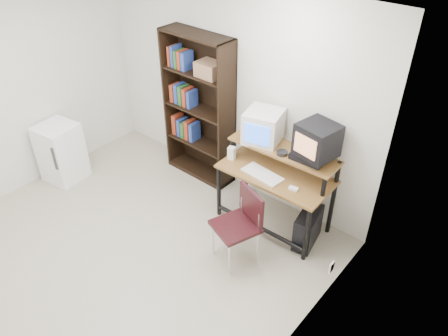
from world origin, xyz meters
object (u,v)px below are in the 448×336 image
Objects in this scene: school_chair at (241,219)px; bookshelf at (200,107)px; computer_desk at (277,175)px; crt_tv at (317,140)px; mini_fridge at (61,153)px; crt_monitor at (263,127)px; pc_tower at (308,228)px.

bookshelf is at bearing 166.51° from school_chair.
crt_tv is (0.36, 0.14, 0.53)m from computer_desk.
mini_fridge is (-3.07, -1.21, -0.83)m from crt_tv.
computer_desk is 2.94× the size of crt_tv.
school_chair is at bearing -82.06° from crt_monitor.
pc_tower is (0.49, -0.04, -0.49)m from computer_desk.
computer_desk is at bearing 13.88° from mini_fridge.
pc_tower is 0.23× the size of bookshelf.
mini_fridge is at bearing -168.46° from crt_monitor.
bookshelf is at bearing 160.38° from pc_tower.
crt_monitor is 1.24m from pc_tower.
crt_tv reaches higher than mini_fridge.
crt_monitor is (-0.30, 0.12, 0.46)m from computer_desk.
bookshelf reaches higher than crt_monitor.
crt_tv is 1.76m from bookshelf.
computer_desk is at bearing -8.98° from bookshelf.
crt_tv reaches higher than crt_monitor.
computer_desk is 2.92m from mini_fridge.
crt_tv is at bearing -2.52° from bookshelf.
crt_monitor is at bearing 132.43° from school_chair.
crt_tv is at bearing -13.06° from crt_monitor.
school_chair is at bearing 0.18° from mini_fridge.
bookshelf is at bearing 158.91° from crt_monitor.
computer_desk is 0.71m from school_chair.
crt_monitor is at bearing -167.58° from crt_tv.
school_chair is at bearing -135.61° from pc_tower.
computer_desk is 0.56m from crt_monitor.
pc_tower is at bearing -26.02° from crt_monitor.
mini_fridge is (-3.19, -1.03, 0.19)m from pc_tower.
pc_tower is 2.04m from bookshelf.
computer_desk is at bearing 164.16° from pc_tower.
computer_desk is 1.60× the size of mini_fridge.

